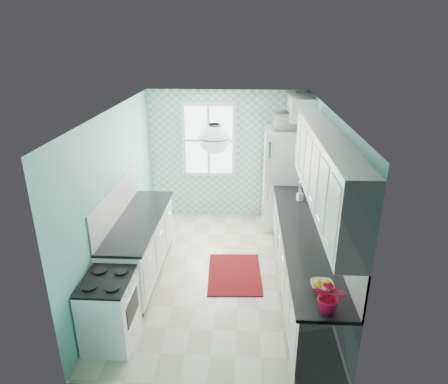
# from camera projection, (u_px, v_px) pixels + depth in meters

# --- Properties ---
(floor) EXTENTS (3.00, 4.40, 0.02)m
(floor) POSITION_uv_depth(u_px,v_px,m) (220.00, 273.00, 6.20)
(floor) COLOR beige
(floor) RESTS_ON ground
(ceiling) EXTENTS (3.00, 4.40, 0.02)m
(ceiling) POSITION_uv_depth(u_px,v_px,m) (219.00, 110.00, 5.27)
(ceiling) COLOR white
(ceiling) RESTS_ON wall_back
(wall_back) EXTENTS (3.00, 0.02, 2.50)m
(wall_back) POSITION_uv_depth(u_px,v_px,m) (227.00, 155.00, 7.78)
(wall_back) COLOR #61ABA0
(wall_back) RESTS_ON floor
(wall_front) EXTENTS (3.00, 0.02, 2.50)m
(wall_front) POSITION_uv_depth(u_px,v_px,m) (204.00, 290.00, 3.68)
(wall_front) COLOR #61ABA0
(wall_front) RESTS_ON floor
(wall_left) EXTENTS (0.02, 4.40, 2.50)m
(wall_left) POSITION_uv_depth(u_px,v_px,m) (116.00, 196.00, 5.81)
(wall_left) COLOR #61ABA0
(wall_left) RESTS_ON floor
(wall_right) EXTENTS (0.02, 4.40, 2.50)m
(wall_right) POSITION_uv_depth(u_px,v_px,m) (326.00, 201.00, 5.65)
(wall_right) COLOR #61ABA0
(wall_right) RESTS_ON floor
(accent_wall) EXTENTS (3.00, 0.01, 2.50)m
(accent_wall) POSITION_uv_depth(u_px,v_px,m) (227.00, 155.00, 7.76)
(accent_wall) COLOR #74C2AF
(accent_wall) RESTS_ON wall_back
(window) EXTENTS (1.04, 0.05, 1.44)m
(window) POSITION_uv_depth(u_px,v_px,m) (209.00, 140.00, 7.64)
(window) COLOR white
(window) RESTS_ON wall_back
(backsplash_right) EXTENTS (0.02, 3.60, 0.51)m
(backsplash_right) POSITION_uv_depth(u_px,v_px,m) (329.00, 216.00, 5.30)
(backsplash_right) COLOR white
(backsplash_right) RESTS_ON wall_right
(backsplash_left) EXTENTS (0.02, 2.15, 0.51)m
(backsplash_left) POSITION_uv_depth(u_px,v_px,m) (117.00, 202.00, 5.76)
(backsplash_left) COLOR white
(backsplash_left) RESTS_ON wall_left
(upper_cabinets_right) EXTENTS (0.33, 3.20, 0.90)m
(upper_cabinets_right) POSITION_uv_depth(u_px,v_px,m) (325.00, 170.00, 4.87)
(upper_cabinets_right) COLOR white
(upper_cabinets_right) RESTS_ON wall_right
(upper_cabinet_fridge) EXTENTS (0.40, 0.74, 0.40)m
(upper_cabinet_fridge) POSITION_uv_depth(u_px,v_px,m) (300.00, 107.00, 6.99)
(upper_cabinet_fridge) COLOR white
(upper_cabinet_fridge) RESTS_ON wall_right
(ceiling_light) EXTENTS (0.34, 0.34, 0.35)m
(ceiling_light) POSITION_uv_depth(u_px,v_px,m) (215.00, 139.00, 4.59)
(ceiling_light) COLOR silver
(ceiling_light) RESTS_ON ceiling
(base_cabinets_right) EXTENTS (0.60, 3.60, 0.90)m
(base_cabinets_right) POSITION_uv_depth(u_px,v_px,m) (303.00, 264.00, 5.60)
(base_cabinets_right) COLOR white
(base_cabinets_right) RESTS_ON floor
(countertop_right) EXTENTS (0.63, 3.60, 0.04)m
(countertop_right) POSITION_uv_depth(u_px,v_px,m) (305.00, 234.00, 5.42)
(countertop_right) COLOR black
(countertop_right) RESTS_ON base_cabinets_right
(base_cabinets_left) EXTENTS (0.60, 2.15, 0.90)m
(base_cabinets_left) POSITION_uv_depth(u_px,v_px,m) (140.00, 247.00, 6.02)
(base_cabinets_left) COLOR white
(base_cabinets_left) RESTS_ON floor
(countertop_left) EXTENTS (0.63, 2.15, 0.04)m
(countertop_left) POSITION_uv_depth(u_px,v_px,m) (139.00, 219.00, 5.85)
(countertop_left) COLOR black
(countertop_left) RESTS_ON base_cabinets_left
(fridge) EXTENTS (0.81, 0.80, 1.87)m
(fridge) POSITION_uv_depth(u_px,v_px,m) (285.00, 179.00, 7.44)
(fridge) COLOR white
(fridge) RESTS_ON floor
(stove) EXTENTS (0.55, 0.69, 0.83)m
(stove) POSITION_uv_depth(u_px,v_px,m) (110.00, 309.00, 4.69)
(stove) COLOR white
(stove) RESTS_ON floor
(sink) EXTENTS (0.43, 0.36, 0.53)m
(sink) POSITION_uv_depth(u_px,v_px,m) (298.00, 204.00, 6.35)
(sink) COLOR silver
(sink) RESTS_ON countertop_right
(rug) EXTENTS (0.85, 1.18, 0.02)m
(rug) POSITION_uv_depth(u_px,v_px,m) (235.00, 274.00, 6.15)
(rug) COLOR maroon
(rug) RESTS_ON floor
(dish_towel) EXTENTS (0.11, 0.21, 0.34)m
(dish_towel) POSITION_uv_depth(u_px,v_px,m) (277.00, 237.00, 6.26)
(dish_towel) COLOR #4EA48E
(dish_towel) RESTS_ON base_cabinets_right
(fruit_bowl) EXTENTS (0.25, 0.25, 0.06)m
(fruit_bowl) POSITION_uv_depth(u_px,v_px,m) (322.00, 286.00, 4.22)
(fruit_bowl) COLOR silver
(fruit_bowl) RESTS_ON countertop_right
(potted_plant) EXTENTS (0.37, 0.35, 0.35)m
(potted_plant) POSITION_uv_depth(u_px,v_px,m) (330.00, 296.00, 3.82)
(potted_plant) COLOR #A61218
(potted_plant) RESTS_ON countertop_right
(soap_bottle) EXTENTS (0.11, 0.11, 0.19)m
(soap_bottle) POSITION_uv_depth(u_px,v_px,m) (300.00, 195.00, 6.42)
(soap_bottle) COLOR #A7C2D0
(soap_bottle) RESTS_ON countertop_right
(microwave) EXTENTS (0.55, 0.38, 0.30)m
(microwave) POSITION_uv_depth(u_px,v_px,m) (289.00, 121.00, 7.04)
(microwave) COLOR silver
(microwave) RESTS_ON fridge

